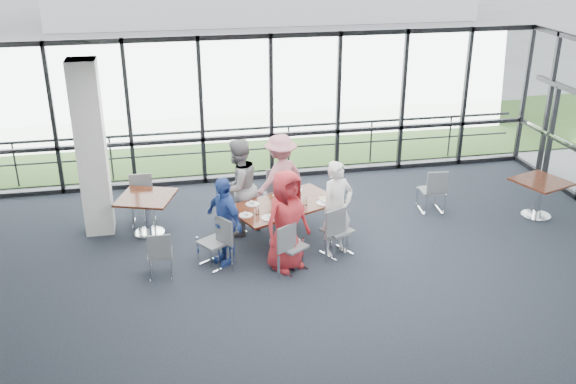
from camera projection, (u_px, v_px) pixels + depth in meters
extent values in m
cube|color=#1E222D|center=(328.00, 294.00, 9.95)|extent=(12.00, 10.00, 0.02)
cube|color=white|center=(334.00, 91.00, 8.70)|extent=(12.00, 10.00, 0.04)
cube|color=white|center=(271.00, 109.00, 13.84)|extent=(12.00, 0.10, 3.20)
cube|color=black|center=(551.00, 133.00, 14.02)|extent=(0.12, 1.60, 2.10)
cube|color=white|center=(91.00, 149.00, 11.38)|extent=(0.50, 0.50, 3.20)
cube|color=gray|center=(242.00, 117.00, 18.99)|extent=(80.00, 70.00, 0.02)
cube|color=#335B25|center=(252.00, 137.00, 17.17)|extent=(80.00, 5.00, 0.01)
cylinder|color=#2D2D33|center=(267.00, 148.00, 14.81)|extent=(12.00, 0.06, 0.06)
cube|color=#3A1A09|center=(285.00, 205.00, 11.27)|extent=(2.15, 1.72, 0.04)
cylinder|color=silver|center=(285.00, 224.00, 11.42)|extent=(0.12, 0.12, 0.71)
cylinder|color=silver|center=(285.00, 241.00, 11.55)|extent=(0.56, 0.56, 0.03)
cube|color=#3A1A09|center=(146.00, 197.00, 11.58)|extent=(1.19, 1.19, 0.04)
cylinder|color=silver|center=(148.00, 216.00, 11.73)|extent=(0.12, 0.12, 0.71)
cube|color=#3A1A09|center=(541.00, 182.00, 12.28)|extent=(1.14, 1.14, 0.04)
cylinder|color=silver|center=(538.00, 200.00, 12.43)|extent=(0.12, 0.12, 0.71)
imported|color=red|center=(286.00, 221.00, 10.38)|extent=(1.00, 0.88, 1.72)
imported|color=white|center=(337.00, 209.00, 10.86)|extent=(0.73, 0.64, 1.67)
imported|color=gray|center=(238.00, 187.00, 11.57)|extent=(1.03, 0.95, 1.81)
imported|color=#D37C88|center=(281.00, 178.00, 12.16)|extent=(1.23, 1.03, 1.69)
imported|color=#2E4FA6|center=(224.00, 221.00, 10.58)|extent=(0.87, 1.03, 1.54)
cylinder|color=white|center=(270.00, 218.00, 10.72)|extent=(0.28, 0.28, 0.01)
cylinder|color=white|center=(323.00, 203.00, 11.28)|extent=(0.25, 0.25, 0.01)
cylinder|color=white|center=(252.00, 204.00, 11.24)|extent=(0.24, 0.24, 0.01)
cylinder|color=white|center=(296.00, 190.00, 11.82)|extent=(0.25, 0.25, 0.01)
cylinder|color=white|center=(246.00, 215.00, 10.81)|extent=(0.24, 0.24, 0.01)
cylinder|color=white|center=(279.00, 209.00, 10.92)|extent=(0.07, 0.07, 0.13)
cylinder|color=white|center=(305.00, 201.00, 11.20)|extent=(0.07, 0.07, 0.14)
cylinder|color=white|center=(282.00, 195.00, 11.45)|extent=(0.06, 0.06, 0.13)
cylinder|color=white|center=(257.00, 211.00, 10.83)|extent=(0.07, 0.07, 0.13)
cube|color=silver|center=(291.00, 214.00, 10.87)|extent=(0.34, 0.35, 0.00)
cube|color=silver|center=(328.00, 199.00, 11.47)|extent=(0.34, 0.25, 0.00)
cube|color=silver|center=(280.00, 193.00, 11.69)|extent=(0.31, 0.35, 0.00)
cube|color=black|center=(285.00, 201.00, 11.35)|extent=(0.10, 0.07, 0.04)
cylinder|color=#AA151B|center=(282.00, 197.00, 11.30)|extent=(0.06, 0.06, 0.18)
cylinder|color=#1F763C|center=(286.00, 196.00, 11.33)|extent=(0.05, 0.05, 0.20)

